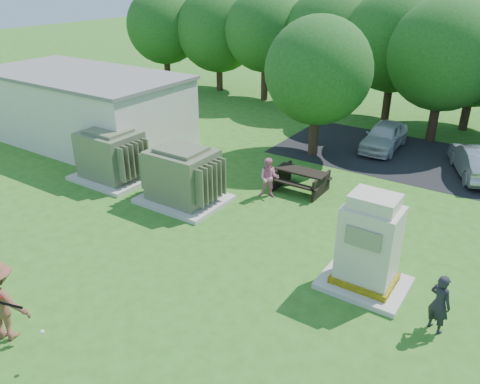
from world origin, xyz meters
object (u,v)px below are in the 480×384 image
Objects in this scene: person_at_picnic at (269,178)px; car_white at (384,136)px; picnic_table at (301,178)px; batter at (1,301)px; car_silver_a at (477,161)px; transformer_left at (111,156)px; transformer_right at (183,177)px; person_by_generator at (440,303)px; generator_cabinet at (368,248)px.

car_white is (1.86, 7.47, -0.12)m from person_at_picnic.
car_white is (1.13, 6.29, 0.12)m from picnic_table.
batter is 0.51× the size of car_silver_a.
batter is at bearing -121.71° from person_at_picnic.
transformer_left is at bearing 174.00° from person_at_picnic.
person_at_picnic is (1.23, 9.67, -0.24)m from batter.
car_white is at bearing 65.90° from transformer_right.
person_by_generator is (9.27, -1.95, -0.21)m from transformer_right.
person_by_generator reaches higher than car_silver_a.
transformer_left is at bearing -131.69° from car_white.
car_white is at bearing -119.84° from batter.
batter is 17.63m from car_silver_a.
picnic_table is at bearing -13.15° from person_by_generator.
transformer_right is 7.39m from generator_cabinet.
transformer_right is 1.55× the size of picnic_table.
person_at_picnic is (2.39, 2.03, -0.21)m from transformer_right.
generator_cabinet reaches higher than transformer_left.
person_at_picnic is at bearing 23.45° from car_silver_a.
transformer_left is 3.70m from transformer_right.
transformer_left reaches higher than car_silver_a.
batter is 1.31× the size of person_at_picnic.
batter reaches higher than car_silver_a.
car_silver_a is at bearing -133.86° from batter.
transformer_left is 12.39m from car_white.
car_silver_a is (4.15, -1.06, 0.00)m from car_white.
car_silver_a is (-0.87, 10.39, -0.12)m from person_by_generator.
person_by_generator is at bearing -11.90° from transformer_right.
car_silver_a is at bearing 34.90° from transformer_left.
transformer_left is 1.00× the size of transformer_right.
person_by_generator is 12.51m from car_white.
person_at_picnic is at bearing 146.20° from generator_cabinet.
person_at_picnic is 0.39× the size of car_silver_a.
batter is 17.41m from car_white.
person_at_picnic is 8.78m from car_silver_a.
car_silver_a is (1.12, 9.68, -0.54)m from generator_cabinet.
generator_cabinet is at bearing -58.28° from person_at_picnic.
batter reaches higher than car_white.
person_by_generator is 0.39× the size of car_silver_a.
batter is (-1.95, -10.84, 0.48)m from picnic_table.
car_white is at bearing -39.48° from person_by_generator.
picnic_table is at bearing 21.36° from car_silver_a.
transformer_left is 11.05m from generator_cabinet.
picnic_table is 0.52× the size of car_white.
picnic_table is at bearing 25.20° from transformer_left.
car_silver_a is (8.40, 8.44, -0.33)m from transformer_right.
person_by_generator is at bearing -68.12° from car_white.
generator_cabinet is 2.15m from person_by_generator.
batter is at bearing 61.88° from person_by_generator.
transformer_right is at bearing 170.34° from generator_cabinet.
batter is at bearing -57.49° from transformer_left.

